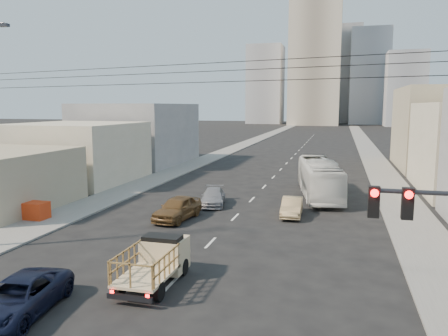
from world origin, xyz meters
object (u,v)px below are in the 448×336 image
at_px(flatbed_pickup, 155,259).
at_px(sedan_grey, 213,197).
at_px(city_bus, 319,178).
at_px(crate_stack, 34,210).
at_px(sedan_tan, 292,207).
at_px(sedan_brown, 178,208).
at_px(navy_pickup, 18,297).

height_order(flatbed_pickup, sedan_grey, flatbed_pickup).
bearing_deg(city_bus, crate_stack, -154.12).
bearing_deg(flatbed_pickup, sedan_tan, 71.57).
distance_m(sedan_brown, sedan_grey, 5.05).
height_order(sedan_tan, crate_stack, sedan_tan).
relative_size(sedan_grey, crate_stack, 2.42).
bearing_deg(flatbed_pickup, sedan_grey, 96.96).
bearing_deg(sedan_grey, crate_stack, -155.51).
bearing_deg(crate_stack, flatbed_pickup, -32.11).
relative_size(flatbed_pickup, sedan_grey, 1.01).
xyz_separation_m(navy_pickup, sedan_brown, (0.74, 14.49, 0.11)).
height_order(sedan_brown, crate_stack, sedan_brown).
bearing_deg(sedan_tan, sedan_grey, 161.12).
height_order(flatbed_pickup, sedan_tan, flatbed_pickup).
xyz_separation_m(city_bus, sedan_brown, (-8.97, -10.35, -0.80)).
xyz_separation_m(sedan_brown, sedan_tan, (7.45, 3.02, -0.15)).
relative_size(city_bus, sedan_brown, 2.45).
height_order(navy_pickup, sedan_tan, navy_pickup).
xyz_separation_m(city_bus, sedan_grey, (-7.88, -5.43, -0.96)).
relative_size(navy_pickup, city_bus, 0.43).
relative_size(city_bus, sedan_tan, 2.91).
height_order(navy_pickup, sedan_brown, sedan_brown).
bearing_deg(flatbed_pickup, navy_pickup, -132.47).
bearing_deg(navy_pickup, flatbed_pickup, 40.08).
distance_m(city_bus, sedan_tan, 7.54).
distance_m(flatbed_pickup, sedan_tan, 14.20).
xyz_separation_m(sedan_brown, sedan_grey, (1.09, 4.93, -0.16)).
bearing_deg(flatbed_pickup, crate_stack, 147.89).
relative_size(city_bus, crate_stack, 6.35).
bearing_deg(sedan_brown, flatbed_pickup, -66.93).
distance_m(sedan_grey, crate_stack, 12.93).
xyz_separation_m(flatbed_pickup, crate_stack, (-12.31, 7.72, -0.40)).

